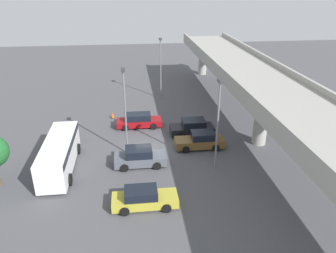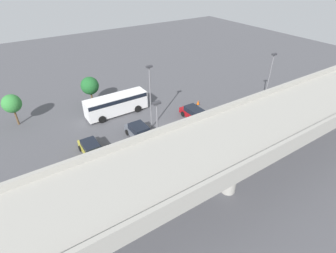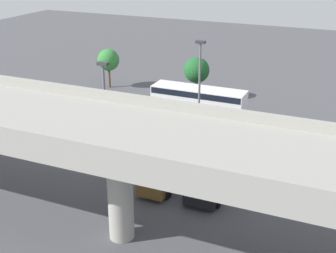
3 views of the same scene
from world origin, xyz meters
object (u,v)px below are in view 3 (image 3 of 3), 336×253
object	(u,v)px
tree_front_right	(108,60)
parked_car_3	(166,135)
tree_front_left	(197,70)
traffic_cone	(318,151)
lamp_post_mid_lot	(105,113)
parked_car_0	(270,155)
parked_car_4	(100,125)
shuttle_bus	(199,100)
parked_car_1	(210,183)
parked_car_2	(164,175)
lamp_post_near_aisle	(199,86)

from	to	relation	value
tree_front_right	parked_car_3	bearing A→B (deg)	135.92
tree_front_left	tree_front_right	distance (m)	9.87
parked_car_3	traffic_cone	bearing A→B (deg)	103.96
lamp_post_mid_lot	parked_car_0	bearing A→B (deg)	-146.81
parked_car_4	shuttle_bus	world-z (taller)	shuttle_bus
tree_front_left	lamp_post_mid_lot	bearing A→B (deg)	91.30
parked_car_3	shuttle_bus	xyz separation A→B (m)	(-0.17, -6.79, 0.82)
parked_car_4	tree_front_left	distance (m)	12.23
parked_car_1	parked_car_0	bearing A→B (deg)	-24.86
parked_car_2	traffic_cone	bearing A→B (deg)	-44.69
shuttle_bus	parked_car_1	bearing A→B (deg)	-66.50
parked_car_1	parked_car_2	world-z (taller)	parked_car_2
tree_front_left	lamp_post_near_aisle	bearing A→B (deg)	111.40
parked_car_4	parked_car_3	bearing A→B (deg)	90.42
parked_car_1	traffic_cone	bearing A→B (deg)	-33.00
parked_car_4	lamp_post_near_aisle	size ratio (longest dim) A/B	0.58
lamp_post_near_aisle	tree_front_right	distance (m)	17.25
parked_car_0	tree_front_right	world-z (taller)	tree_front_right
tree_front_left	parked_car_4	bearing A→B (deg)	70.03
parked_car_2	tree_front_left	distance (m)	17.81
lamp_post_mid_lot	lamp_post_near_aisle	bearing A→B (deg)	-115.60
tree_front_left	traffic_cone	size ratio (longest dim) A/B	6.01
lamp_post_near_aisle	traffic_cone	distance (m)	10.01
lamp_post_near_aisle	lamp_post_mid_lot	size ratio (longest dim) A/B	1.03
parked_car_0	parked_car_2	distance (m)	8.00
parked_car_1	shuttle_bus	bearing A→B (deg)	23.50
tree_front_left	traffic_cone	bearing A→B (deg)	146.48
parked_car_2	tree_front_right	size ratio (longest dim) A/B	1.12
parked_car_3	lamp_post_mid_lot	size ratio (longest dim) A/B	0.57
parked_car_0	parked_car_1	size ratio (longest dim) A/B	1.09
traffic_cone	parked_car_4	bearing A→B (deg)	9.41
parked_car_2	traffic_cone	world-z (taller)	parked_car_2
parked_car_4	lamp_post_near_aisle	distance (m)	9.12
parked_car_4	parked_car_1	bearing A→B (deg)	63.60
lamp_post_near_aisle	traffic_cone	world-z (taller)	lamp_post_near_aisle
lamp_post_mid_lot	traffic_cone	world-z (taller)	lamp_post_mid_lot
lamp_post_mid_lot	traffic_cone	distance (m)	16.02
lamp_post_near_aisle	parked_car_4	bearing A→B (deg)	7.91
parked_car_2	traffic_cone	distance (m)	12.20
lamp_post_mid_lot	tree_front_left	distance (m)	17.74
parked_car_0	parked_car_3	distance (m)	8.16
parked_car_4	lamp_post_near_aisle	xyz separation A→B (m)	(-8.09, -1.12, 4.05)
parked_car_3	tree_front_right	xyz separation A→B (m)	(11.58, -11.21, 2.21)
parked_car_3	tree_front_left	xyz separation A→B (m)	(1.71, -11.25, 2.18)
parked_car_1	parked_car_2	xyz separation A→B (m)	(3.07, 0.20, -0.01)
parked_car_1	parked_car_4	distance (m)	12.75
parked_car_0	parked_car_2	bearing A→B (deg)	-44.63
parked_car_4	lamp_post_mid_lot	size ratio (longest dim) A/B	0.60
shuttle_bus	lamp_post_mid_lot	distance (m)	13.62
parked_car_1	parked_car_3	distance (m)	8.00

